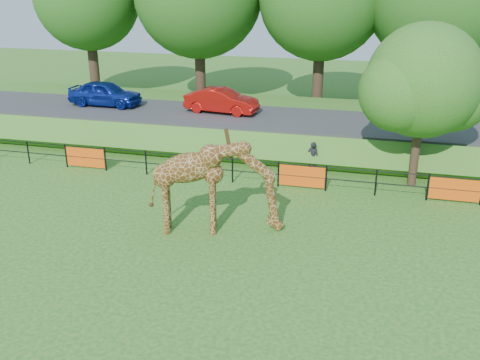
{
  "coord_description": "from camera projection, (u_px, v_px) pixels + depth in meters",
  "views": [
    {
      "loc": [
        5.6,
        -12.82,
        8.42
      ],
      "look_at": [
        1.52,
        3.31,
        2.0
      ],
      "focal_mm": 40.0,
      "sensor_mm": 36.0,
      "label": 1
    }
  ],
  "objects": [
    {
      "name": "ground",
      "position": [
        163.0,
        277.0,
        15.91
      ],
      "size": [
        90.0,
        90.0,
        0.0
      ],
      "primitive_type": "plane",
      "color": "#215C17",
      "rests_on": "ground"
    },
    {
      "name": "road",
      "position": [
        262.0,
        118.0,
        28.08
      ],
      "size": [
        40.0,
        5.0,
        0.12
      ],
      "primitive_type": "cube",
      "color": "#303032",
      "rests_on": "embankment"
    },
    {
      "name": "perimeter_fence",
      "position": [
        232.0,
        170.0,
        22.94
      ],
      "size": [
        28.07,
        0.1,
        1.1
      ],
      "primitive_type": null,
      "color": "black",
      "rests_on": "ground"
    },
    {
      "name": "visitor",
      "position": [
        313.0,
        158.0,
        23.94
      ],
      "size": [
        0.61,
        0.48,
        1.48
      ],
      "primitive_type": "imported",
      "rotation": [
        0.0,
        0.0,
        2.87
      ],
      "color": "black",
      "rests_on": "ground"
    },
    {
      "name": "car_red",
      "position": [
        222.0,
        101.0,
        28.71
      ],
      "size": [
        4.11,
        1.86,
        1.31
      ],
      "primitive_type": "imported",
      "rotation": [
        0.0,
        0.0,
        1.45
      ],
      "color": "#BA110D",
      "rests_on": "road"
    },
    {
      "name": "embankment",
      "position": [
        267.0,
        124.0,
        29.69
      ],
      "size": [
        40.0,
        9.0,
        1.3
      ],
      "primitive_type": "cube",
      "color": "#215C17",
      "rests_on": "ground"
    },
    {
      "name": "car_blue",
      "position": [
        105.0,
        93.0,
        30.25
      ],
      "size": [
        4.17,
        1.76,
        1.41
      ],
      "primitive_type": "imported",
      "rotation": [
        0.0,
        0.0,
        1.55
      ],
      "color": "#132A9E",
      "rests_on": "road"
    },
    {
      "name": "giraffe",
      "position": [
        217.0,
        187.0,
        18.21
      ],
      "size": [
        4.66,
        1.94,
        3.28
      ],
      "primitive_type": null,
      "rotation": [
        0.0,
        0.0,
        0.25
      ],
      "color": "#543011",
      "rests_on": "ground"
    },
    {
      "name": "tree_east",
      "position": [
        426.0,
        85.0,
        21.34
      ],
      "size": [
        5.4,
        4.71,
        6.76
      ],
      "color": "#2F2115",
      "rests_on": "ground"
    }
  ]
}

